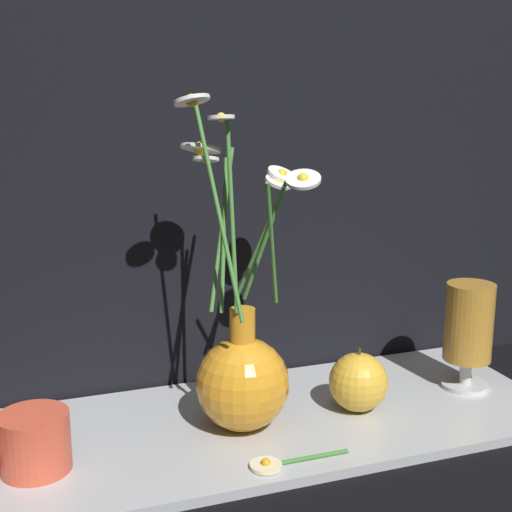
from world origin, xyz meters
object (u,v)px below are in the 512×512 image
object	(u,v)px
vase_with_flowers	(242,372)
yellow_mug	(32,442)
tea_glass	(471,327)
orange_fruit	(358,382)

from	to	relation	value
vase_with_flowers	yellow_mug	bearing A→B (deg)	-175.49
yellow_mug	vase_with_flowers	bearing A→B (deg)	4.51
tea_glass	orange_fruit	size ratio (longest dim) A/B	1.77
vase_with_flowers	orange_fruit	bearing A→B (deg)	-1.30
yellow_mug	orange_fruit	xyz separation A→B (m)	(0.40, 0.02, 0.01)
orange_fruit	yellow_mug	bearing A→B (deg)	-177.74
vase_with_flowers	tea_glass	world-z (taller)	vase_with_flowers
yellow_mug	orange_fruit	size ratio (longest dim) A/B	1.03
yellow_mug	tea_glass	bearing A→B (deg)	2.60
yellow_mug	tea_glass	distance (m)	0.58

